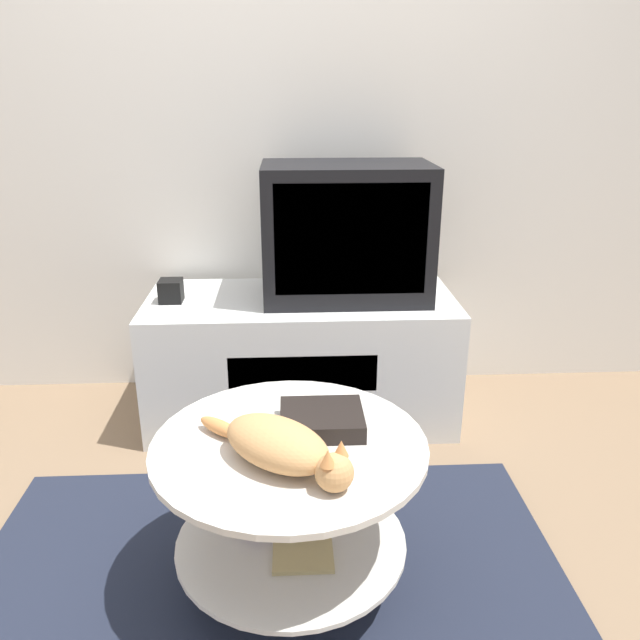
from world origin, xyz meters
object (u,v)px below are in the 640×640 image
object	(u,v)px
speaker	(171,291)
dvd_box	(322,420)
cat	(282,446)
tv	(346,232)

from	to	relation	value
speaker	dvd_box	distance (m)	1.09
speaker	cat	world-z (taller)	speaker
speaker	cat	distance (m)	1.19
tv	cat	bearing A→B (deg)	-102.65
dvd_box	cat	world-z (taller)	cat
tv	cat	distance (m)	1.20
tv	dvd_box	size ratio (longest dim) A/B	2.96
speaker	cat	size ratio (longest dim) A/B	0.23
dvd_box	cat	bearing A→B (deg)	-121.72
speaker	dvd_box	xyz separation A→B (m)	(0.56, -0.93, -0.07)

